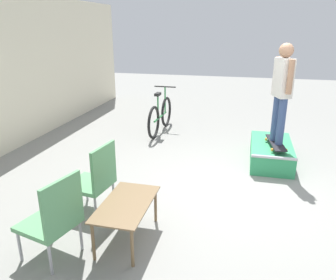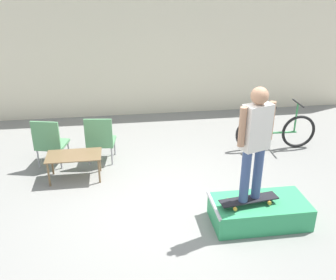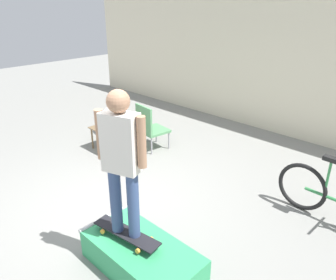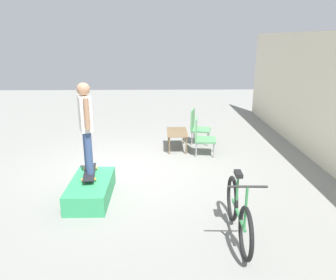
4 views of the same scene
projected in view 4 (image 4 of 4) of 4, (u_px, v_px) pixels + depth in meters
ground_plane at (128, 170)px, 7.34m from camera, size 24.00×24.00×0.00m
house_wall_back at (334, 104)px, 6.99m from camera, size 12.00×0.06×3.00m
skate_ramp_box at (91, 189)px, 6.03m from camera, size 1.43×0.71×0.38m
skateboard_on_ramp at (90, 172)px, 6.14m from camera, size 0.89×0.34×0.07m
person_skater at (86, 121)px, 5.84m from camera, size 0.54×0.32×1.66m
coffee_table at (177, 134)px, 8.67m from camera, size 0.96×0.53×0.47m
patio_chair_left at (197, 126)px, 9.13m from camera, size 0.63×0.63×0.96m
patio_chair_right at (201, 135)px, 8.23m from camera, size 0.58×0.58×0.96m
bicycle at (238, 213)px, 4.81m from camera, size 1.73×0.52×1.01m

